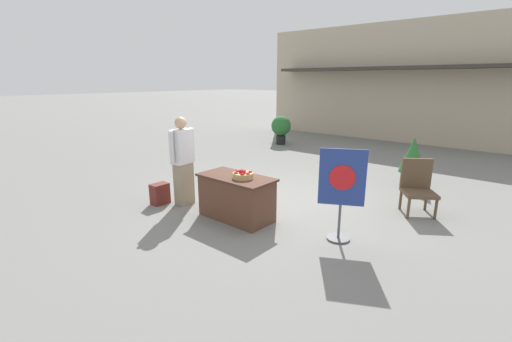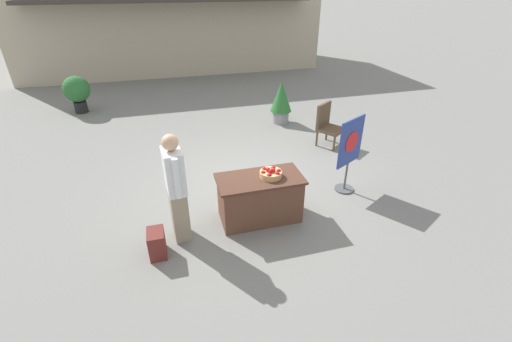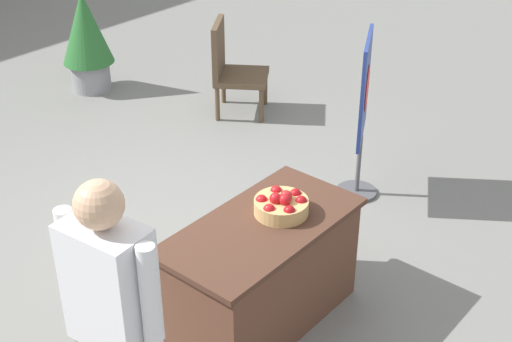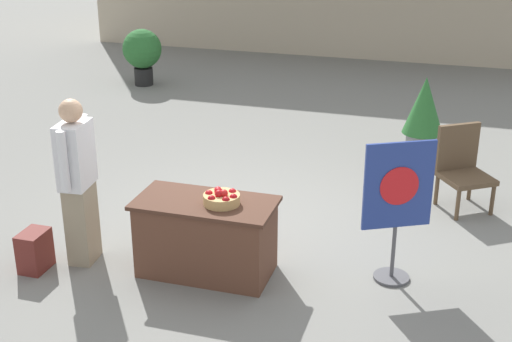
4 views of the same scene
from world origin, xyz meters
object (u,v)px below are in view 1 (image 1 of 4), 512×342
(backpack, at_px, (160,194))
(display_table, at_px, (236,197))
(person_visitor, at_px, (183,160))
(potted_plant_far_left, at_px, (412,160))
(patio_chair, at_px, (418,185))
(potted_plant_near_left, at_px, (281,127))
(poster_board, at_px, (341,189))
(apple_basket, at_px, (243,175))

(backpack, bearing_deg, display_table, 15.19)
(person_visitor, relative_size, potted_plant_far_left, 1.51)
(backpack, height_order, patio_chair, patio_chair)
(patio_chair, xyz_separation_m, potted_plant_near_left, (-6.13, 4.07, 0.13))
(potted_plant_near_left, bearing_deg, poster_board, -47.48)
(potted_plant_far_left, bearing_deg, person_visitor, -126.43)
(display_table, height_order, patio_chair, patio_chair)
(potted_plant_far_left, bearing_deg, display_table, -113.75)
(display_table, bearing_deg, backpack, -164.81)
(potted_plant_far_left, bearing_deg, patio_chair, -70.50)
(display_table, xyz_separation_m, apple_basket, (0.18, -0.02, 0.45))
(apple_basket, bearing_deg, potted_plant_near_left, 121.17)
(display_table, relative_size, potted_plant_near_left, 1.27)
(display_table, bearing_deg, poster_board, 12.53)
(display_table, height_order, potted_plant_far_left, potted_plant_far_left)
(display_table, xyz_separation_m, potted_plant_near_left, (-3.74, 6.47, 0.27))
(display_table, relative_size, person_visitor, 0.79)
(patio_chair, bearing_deg, apple_basket, -76.80)
(apple_basket, xyz_separation_m, person_visitor, (-1.49, -0.12, 0.05))
(backpack, xyz_separation_m, patio_chair, (4.08, 2.86, 0.33))
(person_visitor, xyz_separation_m, backpack, (-0.38, -0.32, -0.69))
(poster_board, relative_size, potted_plant_near_left, 1.33)
(poster_board, bearing_deg, apple_basket, -103.67)
(person_visitor, height_order, patio_chair, person_visitor)
(display_table, xyz_separation_m, person_visitor, (-1.31, -0.14, 0.50))
(person_visitor, bearing_deg, potted_plant_near_left, 104.31)
(apple_basket, relative_size, potted_plant_near_left, 0.33)
(poster_board, bearing_deg, potted_plant_near_left, -165.48)
(backpack, bearing_deg, poster_board, 13.82)
(display_table, bearing_deg, patio_chair, 45.18)
(patio_chair, bearing_deg, poster_board, -50.22)
(person_visitor, distance_m, patio_chair, 4.50)
(poster_board, bearing_deg, patio_chair, 136.15)
(patio_chair, xyz_separation_m, potted_plant_far_left, (-0.59, 1.67, 0.10))
(person_visitor, relative_size, poster_board, 1.21)
(person_visitor, relative_size, backpack, 4.17)
(backpack, relative_size, potted_plant_far_left, 0.36)
(person_visitor, bearing_deg, apple_basket, -1.27)
(potted_plant_near_left, distance_m, potted_plant_far_left, 6.03)
(poster_board, xyz_separation_m, potted_plant_far_left, (-0.03, 3.67, -0.19))
(poster_board, bearing_deg, backpack, -104.18)
(potted_plant_near_left, bearing_deg, backpack, -73.51)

